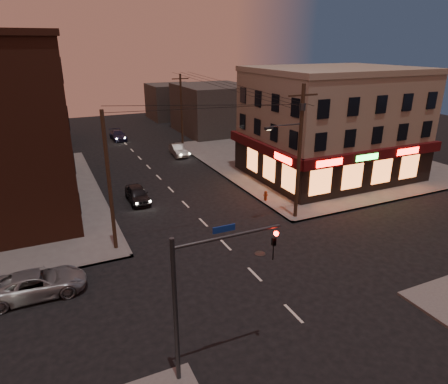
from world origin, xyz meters
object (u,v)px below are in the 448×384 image
suv_cross (37,283)px  fire_hydrant (266,195)px  sedan_mid (178,150)px  sedan_near (137,194)px  sedan_far (118,135)px

suv_cross → fire_hydrant: suv_cross is taller
sedan_mid → fire_hydrant: sedan_mid is taller
sedan_near → sedan_far: 24.61m
sedan_near → fire_hydrant: 10.93m
sedan_far → fire_hydrant: (6.80, -29.07, -0.03)m
suv_cross → sedan_near: (8.04, 11.13, -0.01)m
sedan_near → sedan_far: sedan_near is taller
sedan_far → fire_hydrant: sedan_far is taller
suv_cross → sedan_mid: size_ratio=1.20×
sedan_near → sedan_far: (3.10, 24.42, -0.05)m
suv_cross → sedan_near: 13.73m
sedan_near → sedan_mid: (8.04, 12.84, 0.00)m
suv_cross → sedan_far: size_ratio=1.14×
sedan_far → fire_hydrant: size_ratio=5.19×
suv_cross → sedan_mid: suv_cross is taller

